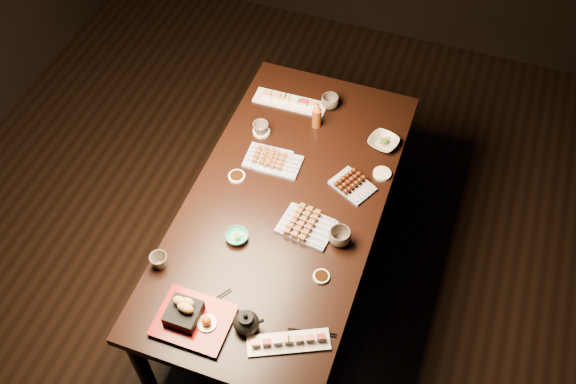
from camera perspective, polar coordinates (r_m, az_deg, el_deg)
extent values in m
plane|color=black|center=(3.65, -5.24, -8.69)|extent=(5.00, 5.00, 0.00)
cube|color=black|center=(3.34, -0.29, -4.78)|extent=(0.91, 1.80, 0.75)
imported|color=teal|center=(2.91, -4.57, -3.98)|extent=(0.13, 0.13, 0.03)
imported|color=beige|center=(3.29, 8.48, 4.39)|extent=(0.18, 0.18, 0.04)
imported|color=#51473E|center=(2.86, -11.38, -6.05)|extent=(0.10, 0.10, 0.07)
imported|color=#51473E|center=(2.88, 4.61, -4.00)|extent=(0.12, 0.12, 0.08)
imported|color=#51473E|center=(3.29, -2.44, 5.61)|extent=(0.09, 0.09, 0.08)
imported|color=#51473E|center=(3.43, 3.75, 7.99)|extent=(0.11, 0.11, 0.07)
cylinder|color=brown|center=(3.31, 2.58, 6.84)|extent=(0.06, 0.06, 0.15)
cylinder|color=white|center=(3.13, -4.58, 1.38)|extent=(0.11, 0.11, 0.01)
cylinder|color=white|center=(3.16, 8.36, 1.62)|extent=(0.11, 0.11, 0.02)
cylinder|color=white|center=(2.81, 2.98, -7.52)|extent=(0.08, 0.08, 0.01)
cylinder|color=white|center=(3.32, -2.38, 5.37)|extent=(0.12, 0.12, 0.02)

